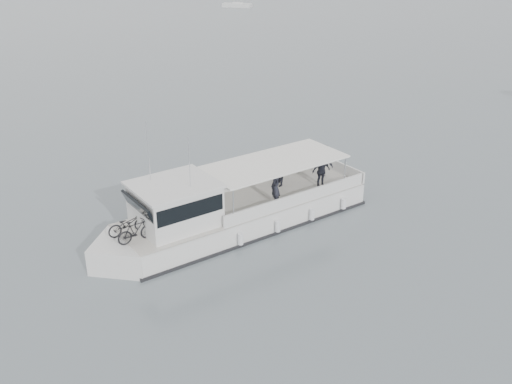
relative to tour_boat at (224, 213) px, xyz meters
name	(u,v)px	position (x,y,z in m)	size (l,w,h in m)	color
ground	(263,254)	(0.91, -2.55, -0.96)	(1400.00, 1400.00, 0.00)	#565F65
tour_boat	(224,213)	(0.00, 0.00, 0.00)	(13.87, 6.49, 5.83)	silver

